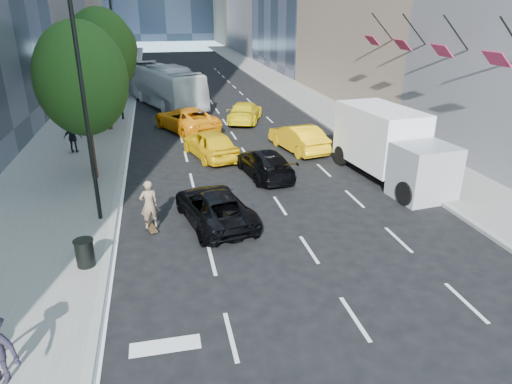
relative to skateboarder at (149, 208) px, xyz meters
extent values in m
plane|color=black|center=(4.51, -2.77, -0.96)|extent=(160.00, 160.00, 0.00)
cube|color=slate|center=(-4.49, 27.23, -0.89)|extent=(6.00, 120.00, 0.15)
cube|color=slate|center=(14.51, 27.23, -0.89)|extent=(4.00, 120.00, 0.15)
cylinder|color=black|center=(-1.99, 1.23, 4.19)|extent=(0.16, 0.16, 10.00)
cylinder|color=black|center=(-1.99, 19.23, 4.19)|extent=(0.16, 0.16, 10.00)
cylinder|color=black|center=(-2.69, 6.23, 0.76)|extent=(0.30, 0.30, 3.15)
ellipsoid|color=black|center=(-2.69, 6.23, 4.02)|extent=(4.20, 4.20, 5.25)
cylinder|color=black|center=(-2.69, 16.23, 0.88)|extent=(0.30, 0.30, 3.38)
ellipsoid|color=black|center=(-2.69, 16.23, 4.36)|extent=(4.50, 4.50, 5.62)
cylinder|color=black|center=(-2.69, 29.23, 0.65)|extent=(0.30, 0.30, 2.93)
ellipsoid|color=black|center=(-2.69, 29.23, 3.67)|extent=(3.90, 3.90, 4.88)
cylinder|color=black|center=(-1.89, 37.23, 1.79)|extent=(0.14, 0.14, 5.20)
imported|color=black|center=(-1.89, 37.23, 3.39)|extent=(2.48, 0.53, 1.00)
cube|color=#9A2344|center=(15.01, 1.23, 5.04)|extent=(0.64, 1.30, 0.64)
cylinder|color=black|center=(15.66, 5.23, 5.89)|extent=(1.75, 0.08, 1.75)
cube|color=#9A2344|center=(15.01, 5.23, 5.04)|extent=(0.64, 1.30, 0.64)
cylinder|color=black|center=(15.66, 9.23, 5.89)|extent=(1.75, 0.08, 1.75)
cube|color=#9A2344|center=(15.01, 9.23, 5.04)|extent=(0.64, 1.30, 0.64)
cylinder|color=black|center=(15.66, 13.23, 5.89)|extent=(1.75, 0.08, 1.75)
cube|color=#9A2344|center=(15.01, 13.23, 5.04)|extent=(0.64, 1.30, 0.64)
imported|color=#78624B|center=(0.00, 0.00, 0.00)|extent=(0.79, 0.62, 1.92)
imported|color=black|center=(2.51, 0.18, -0.27)|extent=(3.19, 5.29, 1.37)
imported|color=black|center=(5.71, 5.04, -0.27)|extent=(2.54, 4.98, 1.39)
imported|color=yellow|center=(3.39, 8.73, -0.13)|extent=(3.15, 5.19, 1.65)
imported|color=#FFB90D|center=(8.71, 8.99, -0.16)|extent=(2.65, 5.10, 1.60)
imported|color=orange|center=(2.51, 15.23, -0.14)|extent=(4.85, 6.50, 1.64)
imported|color=yellow|center=(7.04, 17.00, -0.21)|extent=(3.74, 5.60, 1.51)
imported|color=white|center=(1.31, 24.83, 0.77)|extent=(6.83, 12.66, 3.45)
cube|color=white|center=(11.56, 4.32, 1.01)|extent=(3.11, 5.17, 2.88)
cube|color=gray|center=(11.98, 0.72, 0.27)|extent=(2.68, 2.40, 2.45)
cylinder|color=black|center=(10.92, 0.16, -0.43)|extent=(0.49, 1.10, 1.07)
cylinder|color=black|center=(13.14, 0.42, -0.43)|extent=(0.49, 1.10, 1.07)
cylinder|color=black|center=(10.25, 5.88, -0.43)|extent=(0.49, 1.10, 1.07)
cylinder|color=black|center=(12.47, 6.14, -0.43)|extent=(0.49, 1.10, 1.07)
imported|color=black|center=(-4.32, 10.98, 0.05)|extent=(1.02, 0.46, 1.72)
cylinder|color=black|center=(-2.09, -2.46, -0.36)|extent=(0.60, 0.60, 0.89)
camera|label=1|loc=(0.59, -16.38, 7.09)|focal=32.00mm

